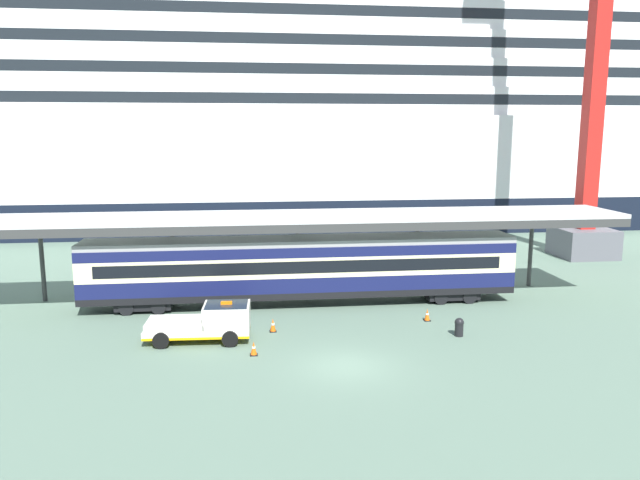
{
  "coord_description": "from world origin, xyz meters",
  "views": [
    {
      "loc": [
        -4.29,
        -25.7,
        10.38
      ],
      "look_at": [
        -0.32,
        7.16,
        4.5
      ],
      "focal_mm": 34.29,
      "sensor_mm": 36.0,
      "label": 1
    }
  ],
  "objects": [
    {
      "name": "ground_plane",
      "position": [
        0.0,
        0.0,
        0.0
      ],
      "size": [
        400.0,
        400.0,
        0.0
      ],
      "primitive_type": "plane",
      "color": "slate"
    },
    {
      "name": "cruise_ship",
      "position": [
        8.64,
        47.42,
        14.05
      ],
      "size": [
        153.75,
        26.7,
        40.28
      ],
      "color": "black",
      "rests_on": "ground"
    },
    {
      "name": "platform_canopy",
      "position": [
        -1.07,
        10.63,
        5.22
      ],
      "size": [
        39.53,
        5.06,
        5.47
      ],
      "color": "silver",
      "rests_on": "ground"
    },
    {
      "name": "train_carriage",
      "position": [
        -1.07,
        10.21,
        2.32
      ],
      "size": [
        25.83,
        2.81,
        4.11
      ],
      "color": "black",
      "rests_on": "ground"
    },
    {
      "name": "service_truck",
      "position": [
        -6.33,
        4.18,
        0.99
      ],
      "size": [
        5.29,
        2.44,
        2.02
      ],
      "color": "silver",
      "rests_on": "ground"
    },
    {
      "name": "traffic_cone_near",
      "position": [
        -4.11,
        1.85,
        0.33
      ],
      "size": [
        0.36,
        0.36,
        0.67
      ],
      "color": "black",
      "rests_on": "ground"
    },
    {
      "name": "traffic_cone_mid",
      "position": [
        5.56,
        6.05,
        0.33
      ],
      "size": [
        0.36,
        0.36,
        0.68
      ],
      "color": "black",
      "rests_on": "ground"
    },
    {
      "name": "traffic_cone_far",
      "position": [
        -3.05,
        5.19,
        0.35
      ],
      "size": [
        0.36,
        0.36,
        0.72
      ],
      "color": "black",
      "rests_on": "ground"
    },
    {
      "name": "dockside_crane",
      "position": [
        24.71,
        21.84,
        20.49
      ],
      "size": [
        17.94,
        4.4,
        63.29
      ],
      "color": "#595960",
      "rests_on": "ground"
    },
    {
      "name": "quay_bollard",
      "position": [
        6.43,
        3.35,
        0.52
      ],
      "size": [
        0.48,
        0.48,
        0.96
      ],
      "color": "black",
      "rests_on": "ground"
    }
  ]
}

